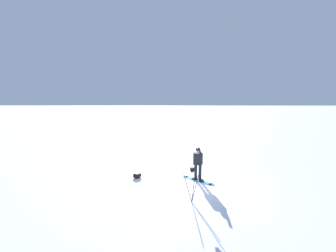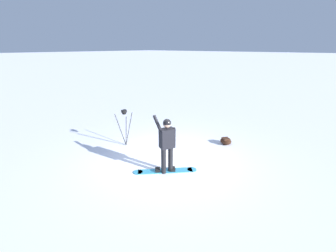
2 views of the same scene
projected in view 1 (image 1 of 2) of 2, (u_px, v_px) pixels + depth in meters
The scene contains 5 objects.
ground_plane at pixel (187, 184), 10.78m from camera, with size 300.00×300.00×0.00m, color white.
snowboarder at pixel (198, 161), 11.15m from camera, with size 0.74×0.47×1.64m.
snowboard at pixel (198, 180), 11.19m from camera, with size 1.38×1.42×0.10m.
gear_bag_large at pixel (137, 175), 11.59m from camera, with size 0.60×0.59×0.24m.
camera_tripod at pixel (192, 178), 8.73m from camera, with size 0.60×0.58×1.36m.
Camera 1 is at (-10.42, 0.73, 3.90)m, focal length 24.71 mm.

